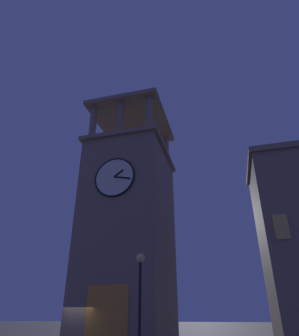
% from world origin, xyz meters
% --- Properties ---
extents(clocktower, '(7.69, 9.42, 23.86)m').
position_xyz_m(clocktower, '(-2.31, -4.37, 9.16)').
color(clocktower, gray).
rests_on(clocktower, ground_plane).
extents(street_lamp, '(0.44, 0.44, 4.80)m').
position_xyz_m(street_lamp, '(-6.79, 6.84, 3.38)').
color(street_lamp, black).
rests_on(street_lamp, ground_plane).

